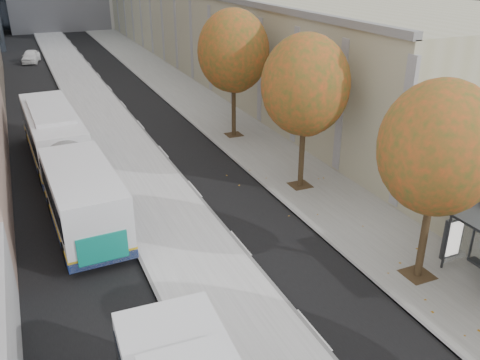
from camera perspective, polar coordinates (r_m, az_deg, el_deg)
bus_platform at (r=36.40m, az=-14.18°, el=5.29°), size 4.25×150.00×0.15m
sidewalk at (r=38.41m, az=-2.34°, el=6.94°), size 4.75×150.00×0.08m
building_tan at (r=68.25m, az=-2.49°, el=17.90°), size 18.00×92.00×8.00m
tree_c at (r=18.72m, az=21.43°, el=3.31°), size 4.20×4.20×7.28m
tree_d at (r=25.46m, az=7.35°, el=10.51°), size 4.40×4.40×7.60m
tree_e at (r=33.29m, az=-0.75°, el=14.28°), size 4.60×4.60×7.92m
bus_far at (r=28.05m, az=-19.14°, el=2.45°), size 3.36×18.24×3.03m
distant_car at (r=63.72m, az=-22.45°, el=12.71°), size 2.44×4.34×1.39m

